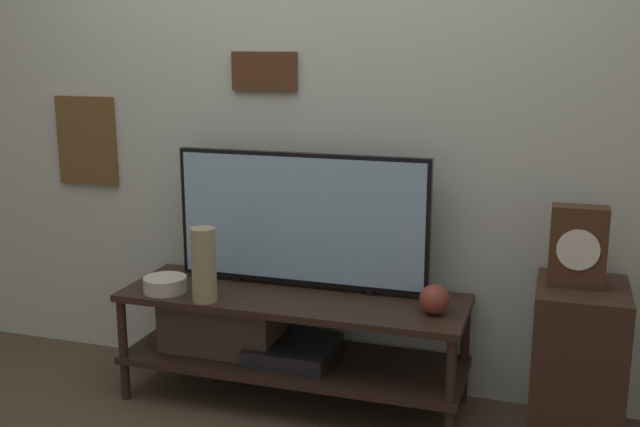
% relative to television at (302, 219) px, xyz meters
% --- Properties ---
extents(wall_back, '(6.40, 0.08, 2.70)m').
position_rel_television_xyz_m(wall_back, '(-0.01, 0.19, 0.55)').
color(wall_back, beige).
rests_on(wall_back, ground_plane).
extents(media_console, '(1.49, 0.49, 0.49)m').
position_rel_television_xyz_m(media_console, '(-0.12, -0.11, -0.49)').
color(media_console, black).
rests_on(media_console, ground_plane).
extents(television, '(1.13, 0.05, 0.60)m').
position_rel_television_xyz_m(television, '(0.00, 0.00, 0.00)').
color(television, black).
rests_on(television, media_console).
extents(vase_round_glass, '(0.12, 0.12, 0.12)m').
position_rel_television_xyz_m(vase_round_glass, '(0.61, -0.16, -0.25)').
color(vase_round_glass, brown).
rests_on(vase_round_glass, media_console).
extents(vase_slim_bronze, '(0.07, 0.07, 0.24)m').
position_rel_television_xyz_m(vase_slim_bronze, '(-0.33, 0.09, -0.19)').
color(vase_slim_bronze, '#4C5647').
rests_on(vase_slim_bronze, media_console).
extents(vase_wide_bowl, '(0.19, 0.19, 0.07)m').
position_rel_television_xyz_m(vase_wide_bowl, '(-0.55, -0.24, -0.28)').
color(vase_wide_bowl, beige).
rests_on(vase_wide_bowl, media_console).
extents(vase_tall_ceramic, '(0.10, 0.10, 0.31)m').
position_rel_television_xyz_m(vase_tall_ceramic, '(-0.33, -0.29, -0.15)').
color(vase_tall_ceramic, tan).
rests_on(vase_tall_ceramic, media_console).
extents(side_table, '(0.35, 0.42, 0.63)m').
position_rel_television_xyz_m(side_table, '(1.17, -0.07, -0.48)').
color(side_table, '#382319').
rests_on(side_table, ground_plane).
extents(mantel_clock, '(0.21, 0.11, 0.31)m').
position_rel_television_xyz_m(mantel_clock, '(1.14, -0.07, -0.01)').
color(mantel_clock, '#422819').
rests_on(mantel_clock, side_table).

